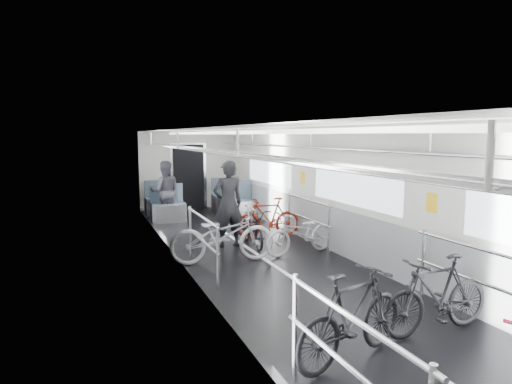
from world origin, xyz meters
TOP-DOWN VIEW (x-y plane):
  - car_shell at (0.00, 1.78)m, footprint 3.02×14.01m
  - bike_left_mid at (-0.61, -3.25)m, footprint 1.66×0.93m
  - bike_left_far at (-0.78, 0.72)m, footprint 1.96×0.83m
  - bike_right_near at (0.67, -3.03)m, footprint 1.55×0.48m
  - bike_right_mid at (0.80, 0.72)m, footprint 1.67×0.85m
  - bike_right_far at (0.77, 2.29)m, footprint 1.52×0.49m
  - bike_aisle at (0.17, 1.71)m, footprint 0.66×1.55m
  - person_standing at (-0.33, 1.81)m, footprint 0.68×0.48m
  - person_seated at (-1.07, 5.02)m, footprint 0.87×0.73m

SIDE VIEW (x-z plane):
  - bike_aisle at x=0.17m, z-range 0.00..0.79m
  - bike_right_mid at x=0.80m, z-range 0.00..0.84m
  - bike_right_far at x=0.77m, z-range 0.00..0.90m
  - bike_right_near at x=0.67m, z-range 0.00..0.92m
  - bike_left_mid at x=-0.61m, z-range 0.00..0.96m
  - bike_left_far at x=-0.78m, z-range 0.00..1.00m
  - person_seated at x=-1.07m, z-range 0.00..1.62m
  - person_standing at x=-0.33m, z-range 0.00..1.78m
  - car_shell at x=0.00m, z-range -0.08..2.33m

